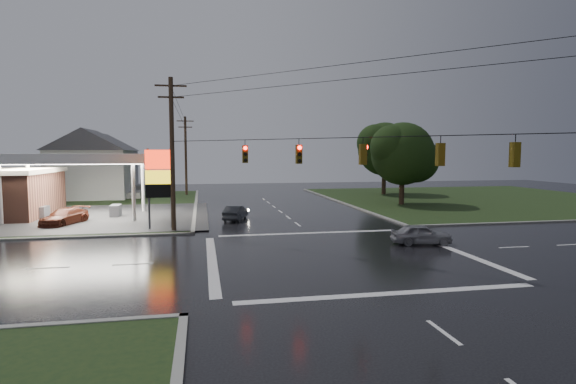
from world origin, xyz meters
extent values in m
plane|color=black|center=(0.00, 0.00, 0.00)|extent=(120.00, 120.00, 0.00)
cube|color=black|center=(-26.00, 26.00, 0.04)|extent=(36.00, 36.00, 0.08)
cube|color=black|center=(26.00, 26.00, 0.04)|extent=(36.00, 36.00, 0.08)
cube|color=#2D2D2D|center=(-20.00, 18.00, 0.09)|extent=(26.00, 18.00, 0.02)
cylinder|color=silver|center=(-23.00, 15.00, 2.50)|extent=(0.30, 0.30, 5.00)
cylinder|color=silver|center=(-13.00, 15.00, 2.50)|extent=(0.30, 0.30, 5.00)
cylinder|color=silver|center=(-23.00, 21.00, 2.50)|extent=(0.30, 0.30, 5.00)
cylinder|color=silver|center=(-13.00, 21.00, 2.50)|extent=(0.30, 0.30, 5.00)
cube|color=silver|center=(-18.00, 18.00, 5.20)|extent=(12.00, 8.00, 0.80)
cube|color=white|center=(-18.00, 18.00, 4.78)|extent=(11.40, 7.40, 0.04)
cube|color=#59595E|center=(-21.00, 18.00, 0.55)|extent=(0.80, 1.60, 1.10)
cube|color=#59595E|center=(-15.00, 18.00, 0.55)|extent=(0.80, 1.60, 1.10)
cylinder|color=#59595E|center=(-11.30, 10.50, 3.00)|extent=(0.16, 0.16, 6.00)
cylinder|color=#59595E|center=(-9.70, 10.50, 3.00)|extent=(0.16, 0.16, 6.00)
cube|color=red|center=(-10.50, 10.50, 5.20)|extent=(2.00, 0.35, 1.40)
cube|color=yellow|center=(-10.50, 10.50, 3.90)|extent=(2.00, 0.35, 1.00)
cube|color=black|center=(-10.50, 10.50, 2.90)|extent=(2.00, 0.35, 1.00)
cylinder|color=#382619|center=(-9.50, 9.50, 5.50)|extent=(0.32, 0.32, 11.00)
cube|color=#382619|center=(-9.50, 9.50, 10.40)|extent=(2.20, 0.12, 0.12)
cube|color=#382619|center=(-9.50, 9.50, 9.60)|extent=(1.80, 0.12, 0.12)
cylinder|color=#382619|center=(-9.50, 38.00, 5.25)|extent=(0.32, 0.32, 10.50)
cube|color=#382619|center=(-9.50, 38.00, 9.90)|extent=(2.20, 0.12, 0.12)
cube|color=#382619|center=(-9.50, 38.00, 9.10)|extent=(1.80, 0.12, 0.12)
cube|color=#59470C|center=(-4.75, 4.75, 5.60)|extent=(0.34, 0.34, 1.10)
cylinder|color=#FF0C07|center=(-4.75, 4.55, 5.98)|extent=(0.22, 0.08, 0.22)
cube|color=#59470C|center=(-1.90, 1.90, 5.60)|extent=(0.34, 0.34, 1.10)
cylinder|color=#FF0C07|center=(-1.90, 1.70, 5.98)|extent=(0.22, 0.08, 0.22)
cube|color=#59470C|center=(0.95, -0.95, 5.60)|extent=(0.34, 0.34, 1.10)
cylinder|color=#FF0C07|center=(1.15, -0.95, 5.98)|extent=(0.08, 0.22, 0.22)
cube|color=#59470C|center=(3.80, -3.80, 5.60)|extent=(0.34, 0.34, 1.10)
cylinder|color=#FF0C07|center=(3.80, -3.60, 5.98)|extent=(0.22, 0.08, 0.22)
cube|color=#59470C|center=(6.08, -6.08, 5.60)|extent=(0.34, 0.34, 1.10)
cylinder|color=#FF0C07|center=(6.08, -5.88, 5.98)|extent=(0.22, 0.08, 0.22)
cube|color=silver|center=(-21.00, 36.00, 3.00)|extent=(9.00, 8.00, 6.00)
cube|color=gray|center=(-15.70, 36.00, 0.40)|extent=(1.60, 4.80, 0.80)
cube|color=silver|center=(-22.00, 48.00, 3.00)|extent=(9.00, 8.00, 6.00)
cube|color=gray|center=(-16.70, 48.00, 0.40)|extent=(1.60, 4.80, 0.80)
cylinder|color=black|center=(14.00, 22.00, 2.52)|extent=(0.56, 0.56, 5.04)
sphere|color=black|center=(14.00, 22.00, 5.58)|extent=(6.80, 6.80, 6.80)
sphere|color=black|center=(15.70, 22.30, 4.95)|extent=(5.10, 5.10, 5.10)
sphere|color=black|center=(12.64, 21.60, 6.30)|extent=(4.76, 4.76, 4.76)
cylinder|color=black|center=(17.00, 34.00, 2.80)|extent=(0.56, 0.56, 5.60)
sphere|color=black|center=(17.00, 34.00, 6.20)|extent=(7.20, 7.20, 7.20)
sphere|color=black|center=(18.80, 34.30, 5.50)|extent=(5.40, 5.40, 5.40)
sphere|color=black|center=(15.56, 33.60, 7.00)|extent=(5.04, 5.04, 5.04)
imported|color=black|center=(-4.69, 14.29, 0.62)|extent=(2.47, 3.96, 1.23)
imported|color=gray|center=(5.93, 1.93, 0.63)|extent=(3.88, 2.07, 1.26)
imported|color=maroon|center=(-18.18, 14.26, 0.66)|extent=(3.37, 4.89, 1.31)
camera|label=1|loc=(-7.46, -23.61, 5.68)|focal=28.00mm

